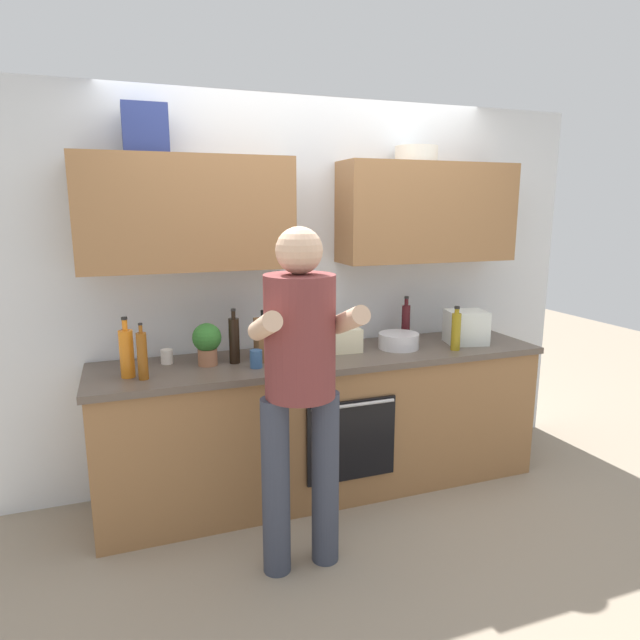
% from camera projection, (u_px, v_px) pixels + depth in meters
% --- Properties ---
extents(ground_plane, '(12.00, 12.00, 0.00)m').
position_uv_depth(ground_plane, '(326.00, 486.00, 3.61)').
color(ground_plane, gray).
extents(back_wall_unit, '(4.00, 0.38, 2.50)m').
position_uv_depth(back_wall_unit, '(311.00, 255.00, 3.56)').
color(back_wall_unit, silver).
rests_on(back_wall_unit, ground).
extents(counter, '(2.84, 0.67, 0.90)m').
position_uv_depth(counter, '(326.00, 422.00, 3.52)').
color(counter, olive).
rests_on(counter, ground).
extents(person_standing, '(0.49, 0.45, 1.73)m').
position_uv_depth(person_standing, '(300.00, 375.00, 2.62)').
color(person_standing, '#383D4C').
rests_on(person_standing, ground).
extents(bottle_soda, '(0.07, 0.07, 0.29)m').
position_uv_depth(bottle_soda, '(318.00, 340.00, 3.34)').
color(bottle_soda, '#198C33').
rests_on(bottle_soda, counter).
extents(bottle_oil, '(0.06, 0.06, 0.29)m').
position_uv_depth(bottle_oil, '(456.00, 331.00, 3.53)').
color(bottle_oil, olive).
rests_on(bottle_oil, counter).
extents(bottle_juice, '(0.08, 0.08, 0.33)m').
position_uv_depth(bottle_juice, '(127.00, 353.00, 2.96)').
color(bottle_juice, orange).
rests_on(bottle_juice, counter).
extents(bottle_syrup, '(0.05, 0.05, 0.31)m').
position_uv_depth(bottle_syrup, '(142.00, 355.00, 2.93)').
color(bottle_syrup, '#8C4C14').
rests_on(bottle_syrup, counter).
extents(bottle_hotsauce, '(0.06, 0.06, 0.28)m').
position_uv_depth(bottle_hotsauce, '(291.00, 338.00, 3.43)').
color(bottle_hotsauce, red).
rests_on(bottle_hotsauce, counter).
extents(bottle_wine, '(0.06, 0.06, 0.31)m').
position_uv_depth(bottle_wine, '(406.00, 322.00, 3.78)').
color(bottle_wine, '#471419').
rests_on(bottle_wine, counter).
extents(bottle_soy, '(0.06, 0.06, 0.33)m').
position_uv_depth(bottle_soy, '(234.00, 340.00, 3.23)').
color(bottle_soy, black).
rests_on(bottle_soy, counter).
extents(cup_tea, '(0.07, 0.07, 0.10)m').
position_uv_depth(cup_tea, '(256.00, 359.00, 3.15)').
color(cup_tea, '#33598C').
rests_on(cup_tea, counter).
extents(cup_coffee, '(0.07, 0.07, 0.09)m').
position_uv_depth(cup_coffee, '(167.00, 357.00, 3.24)').
color(cup_coffee, white).
rests_on(cup_coffee, counter).
extents(mixing_bowl, '(0.27, 0.27, 0.10)m').
position_uv_depth(mixing_bowl, '(399.00, 341.00, 3.59)').
color(mixing_bowl, silver).
rests_on(mixing_bowl, counter).
extents(knife_block, '(0.10, 0.14, 0.31)m').
position_uv_depth(knife_block, '(264.00, 340.00, 3.30)').
color(knife_block, brown).
rests_on(knife_block, counter).
extents(potted_herb, '(0.17, 0.17, 0.25)m').
position_uv_depth(potted_herb, '(207.00, 342.00, 3.19)').
color(potted_herb, '#9E6647').
rests_on(potted_herb, counter).
extents(grocery_bag_produce, '(0.30, 0.27, 0.22)m').
position_uv_depth(grocery_bag_produce, '(466.00, 327.00, 3.71)').
color(grocery_bag_produce, silver).
rests_on(grocery_bag_produce, counter).
extents(grocery_bag_rice, '(0.26, 0.16, 0.15)m').
position_uv_depth(grocery_bag_rice, '(341.00, 340.00, 3.50)').
color(grocery_bag_rice, beige).
rests_on(grocery_bag_rice, counter).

